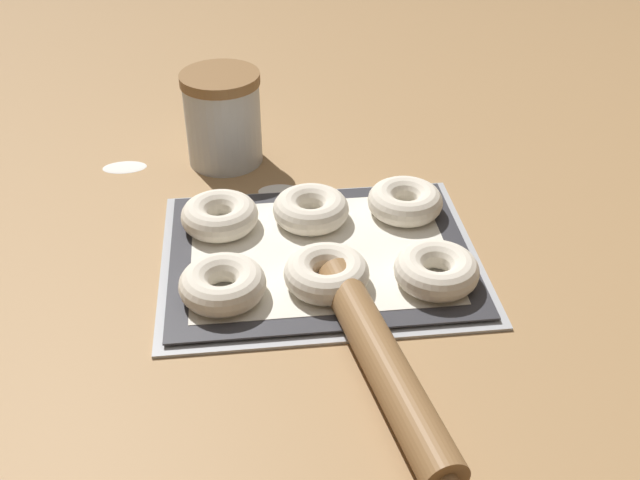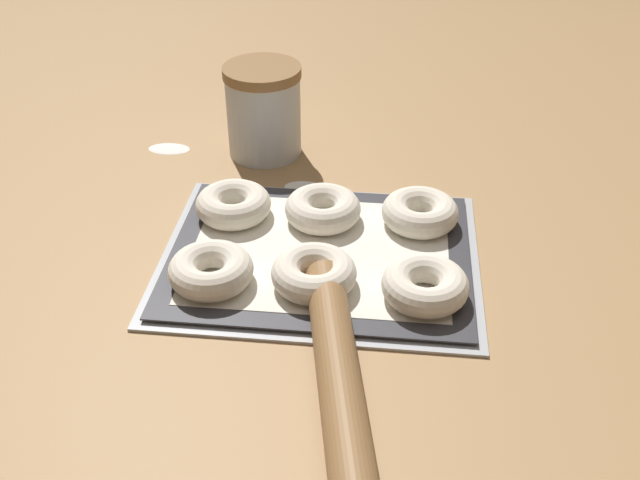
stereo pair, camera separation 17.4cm
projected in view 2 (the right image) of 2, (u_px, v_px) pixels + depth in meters
name	position (u px, v px, depth m)	size (l,w,h in m)	color
ground_plane	(331.00, 254.00, 1.00)	(2.80, 2.80, 0.00)	#A87F51
baking_tray	(320.00, 256.00, 0.99)	(0.42, 0.33, 0.01)	#B2B5BA
baking_mat	(320.00, 253.00, 0.98)	(0.39, 0.31, 0.00)	#333338
bagel_front_left	(211.00, 270.00, 0.92)	(0.11, 0.11, 0.04)	silver
bagel_front_center	(314.00, 273.00, 0.91)	(0.11, 0.11, 0.04)	silver
bagel_front_right	(425.00, 285.00, 0.89)	(0.11, 0.11, 0.04)	silver
bagel_back_left	(233.00, 204.00, 1.04)	(0.11, 0.11, 0.04)	silver
bagel_back_center	(323.00, 209.00, 1.03)	(0.11, 0.11, 0.04)	silver
bagel_back_right	(420.00, 212.00, 1.03)	(0.11, 0.11, 0.04)	silver
flour_canister	(264.00, 111.00, 1.19)	(0.12, 0.12, 0.15)	silver
rolling_pin	(337.00, 368.00, 0.79)	(0.11, 0.42, 0.05)	olive
flour_patch_near	(169.00, 148.00, 1.24)	(0.07, 0.04, 0.00)	white
flour_patch_far	(304.00, 187.00, 1.14)	(0.06, 0.04, 0.00)	white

